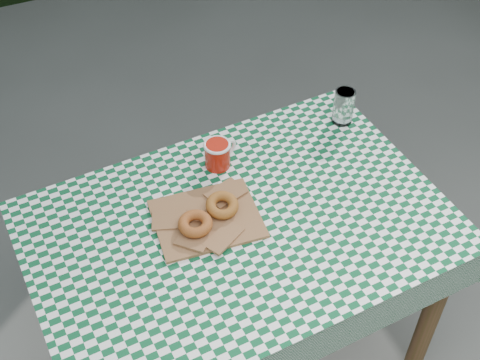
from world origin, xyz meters
The scene contains 7 objects.
table centered at (0.15, 0.01, 0.38)m, with size 1.15×0.76×0.75m, color brown.
tablecloth centered at (0.15, 0.01, 0.75)m, with size 1.17×0.78×0.01m, color #0B4826.
paper_bag centered at (0.07, 0.07, 0.76)m, with size 0.29×0.23×0.02m, color brown.
bagel_front centered at (0.03, 0.04, 0.79)m, with size 0.10×0.10×0.03m, color #A05821.
bagel_back centered at (0.12, 0.08, 0.79)m, with size 0.09×0.09×0.03m, color #995B1F.
coffee_mug centered at (0.18, 0.26, 0.80)m, with size 0.15×0.15×0.09m, color #AB190B, non-canonical shape.
drinking_glass centered at (0.64, 0.29, 0.82)m, with size 0.07×0.07×0.12m, color white.
Camera 1 is at (-0.33, -1.07, 2.14)m, focal length 48.57 mm.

